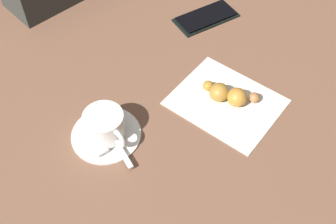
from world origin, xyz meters
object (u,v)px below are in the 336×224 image
saucer (106,134)px  teaspoon (108,129)px  sugar_packet (94,141)px  espresso_cup (105,125)px  napkin (226,102)px  cell_phone (206,17)px  croissant (228,94)px

saucer → teaspoon: 0.01m
sugar_packet → espresso_cup: bearing=96.2°
napkin → cell_phone: 0.24m
saucer → cell_phone: bearing=-161.2°
napkin → croissant: croissant is taller
sugar_packet → napkin: sugar_packet is taller
teaspoon → croissant: (-0.21, 0.08, 0.01)m
espresso_cup → sugar_packet: (0.03, 0.00, -0.02)m
teaspoon → cell_phone: teaspoon is taller
cell_phone → croissant: bearing=56.2°
sugar_packet → teaspoon: bearing=101.7°
saucer → espresso_cup: size_ratio=1.29×
teaspoon → sugar_packet: size_ratio=2.03×
saucer → cell_phone: 0.37m
teaspoon → sugar_packet: bearing=9.2°
croissant → teaspoon: bearing=-21.2°
sugar_packet → napkin: (-0.24, 0.08, -0.01)m
sugar_packet → croissant: (-0.24, 0.08, 0.01)m
saucer → teaspoon: teaspoon is taller
saucer → napkin: size_ratio=0.64×
saucer → sugar_packet: sugar_packet is taller
sugar_packet → croissant: bearing=75.1°
espresso_cup → napkin: espresso_cup is taller
saucer → sugar_packet: (0.03, 0.00, 0.01)m
saucer → croissant: bearing=159.8°
cell_phone → saucer: bearing=18.8°
teaspoon → espresso_cup: bearing=29.8°
saucer → croissant: croissant is taller
saucer → sugar_packet: size_ratio=1.95×
croissant → espresso_cup: bearing=-19.8°
teaspoon → napkin: 0.22m
espresso_cup → napkin: size_ratio=0.50×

